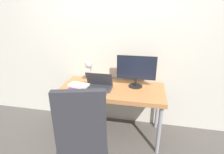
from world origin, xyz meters
TOP-DOWN VIEW (x-y plane):
  - ground_plane at (0.00, 0.00)m, footprint 12.00×12.00m
  - wall_back at (0.00, 0.75)m, footprint 8.00×0.05m
  - desk at (0.00, 0.34)m, footprint 1.48×0.69m
  - laptop at (-0.18, 0.30)m, footprint 0.38×0.23m
  - monitor at (0.33, 0.47)m, footprint 0.55×0.20m
  - desk_lamp at (-0.34, 0.41)m, footprint 0.13×0.26m
  - office_chair at (-0.11, -0.55)m, footprint 0.59×0.58m
  - book_stack at (-0.42, 0.14)m, footprint 0.27×0.21m
  - tv_remote at (-0.07, 0.06)m, footprint 0.11×0.17m
  - media_remote at (-0.16, 0.10)m, footprint 0.05×0.15m

SIDE VIEW (x-z plane):
  - ground_plane at x=0.00m, z-range 0.00..0.00m
  - office_chair at x=-0.11m, z-range 0.06..1.23m
  - desk at x=0.00m, z-range 0.31..1.08m
  - media_remote at x=-0.16m, z-range 0.77..0.79m
  - tv_remote at x=-0.07m, z-range 0.77..0.79m
  - laptop at x=-0.18m, z-range 0.70..0.93m
  - book_stack at x=-0.42m, z-range 0.77..0.88m
  - desk_lamp at x=-0.34m, z-range 0.84..1.20m
  - monitor at x=0.33m, z-range 0.79..1.25m
  - wall_back at x=0.00m, z-range 0.00..2.60m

